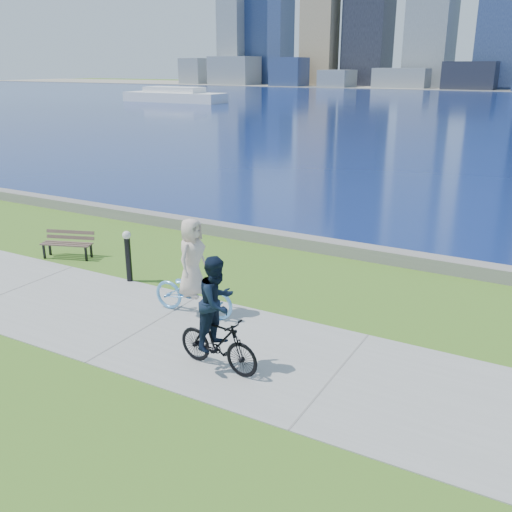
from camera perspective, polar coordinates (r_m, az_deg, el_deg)
The scene contains 8 objects.
ground at distance 11.80m, azimuth -10.62°, elevation -6.88°, with size 320.00×320.00×0.00m, color #3C661B.
concrete_path at distance 11.79m, azimuth -10.62°, elevation -6.84°, with size 80.00×3.50×0.02m, color gray.
seawall at distance 16.61m, azimuth 3.06°, elevation 1.65°, with size 90.00×0.50×0.35m, color slate.
ferry_near at distance 83.24m, azimuth -8.15°, elevation 15.58°, with size 15.05×4.30×2.04m.
park_bench at distance 16.31m, azimuth -18.28°, elevation 1.36°, with size 1.47×0.92×0.72m.
bollard_lamp at distance 13.98m, azimuth -12.69°, elevation 0.31°, with size 0.21×0.21×1.28m.
cyclist_woman at distance 11.88m, azimuth -6.34°, elevation -2.35°, with size 0.75×1.91×2.07m.
cyclist_man at distance 9.69m, azimuth -3.89°, elevation -6.69°, with size 0.66×1.67×2.04m.
Camera 1 is at (7.01, -8.05, 5.02)m, focal length 40.00 mm.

